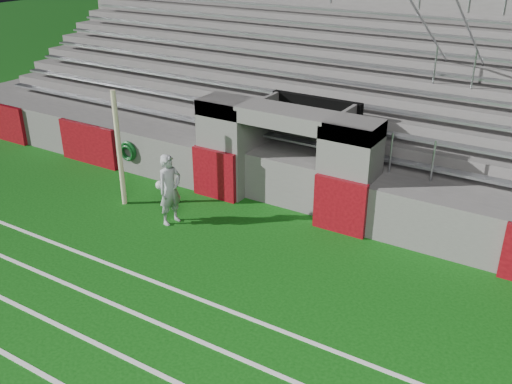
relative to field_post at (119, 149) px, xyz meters
The scene contains 5 objects.
ground 4.17m from the field_post, 21.23° to the right, with size 90.00×90.00×0.00m, color #0B450B.
field_post is the anchor object (origin of this frame).
stadium_structure 7.50m from the field_post, 61.15° to the left, with size 26.00×8.48×5.42m.
goalkeeper_with_ball 1.86m from the field_post, ahead, with size 0.58×0.71×1.77m.
hose_coil 2.12m from the field_post, 128.94° to the left, with size 0.59×0.15×0.60m.
Camera 1 is at (6.40, -8.25, 6.59)m, focal length 40.00 mm.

